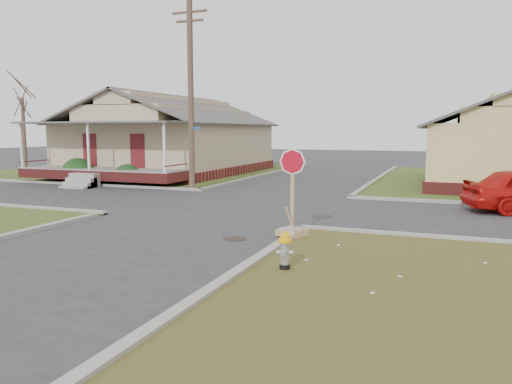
% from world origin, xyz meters
% --- Properties ---
extents(ground, '(120.00, 120.00, 0.00)m').
position_xyz_m(ground, '(0.00, 0.00, 0.00)').
color(ground, '#2B2B2D').
rests_on(ground, ground).
extents(verge_far_left, '(19.00, 19.00, 0.05)m').
position_xyz_m(verge_far_left, '(-13.00, 18.00, 0.03)').
color(verge_far_left, '#2C4117').
rests_on(verge_far_left, ground).
extents(curbs, '(80.00, 40.00, 0.12)m').
position_xyz_m(curbs, '(0.00, 5.00, 0.00)').
color(curbs, gray).
rests_on(curbs, ground).
extents(manhole, '(0.64, 0.64, 0.01)m').
position_xyz_m(manhole, '(2.20, -0.50, 0.01)').
color(manhole, black).
rests_on(manhole, ground).
extents(corner_house, '(10.10, 15.50, 5.30)m').
position_xyz_m(corner_house, '(-10.00, 16.68, 2.28)').
color(corner_house, maroon).
rests_on(corner_house, ground).
extents(side_house_yellow, '(7.60, 11.60, 4.70)m').
position_xyz_m(side_house_yellow, '(10.00, 16.50, 2.19)').
color(side_house_yellow, maroon).
rests_on(side_house_yellow, ground).
extents(utility_pole, '(1.80, 0.28, 9.00)m').
position_xyz_m(utility_pole, '(-4.20, 8.90, 4.66)').
color(utility_pole, '#422F26').
rests_on(utility_pole, ground).
extents(tree_far_left, '(0.22, 0.22, 4.90)m').
position_xyz_m(tree_far_left, '(-18.00, 12.00, 2.50)').
color(tree_far_left, '#422F26').
rests_on(tree_far_left, verge_far_left).
extents(fire_hydrant, '(0.30, 0.30, 0.80)m').
position_xyz_m(fire_hydrant, '(4.40, -2.94, 0.49)').
color(fire_hydrant, black).
rests_on(fire_hydrant, ground).
extents(stop_sign, '(0.67, 0.66, 2.38)m').
position_xyz_m(stop_sign, '(3.56, 0.30, 0.56)').
color(stop_sign, '#A28958').
rests_on(stop_sign, ground).
extents(hedge_left, '(1.62, 1.33, 1.24)m').
position_xyz_m(hedge_left, '(-11.62, 9.46, 0.67)').
color(hedge_left, '#1B3D16').
rests_on(hedge_left, verge_far_left).
extents(hedge_right, '(1.41, 1.16, 1.08)m').
position_xyz_m(hedge_right, '(-8.28, 9.34, 0.59)').
color(hedge_right, '#1B3D16').
rests_on(hedge_right, verge_far_left).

